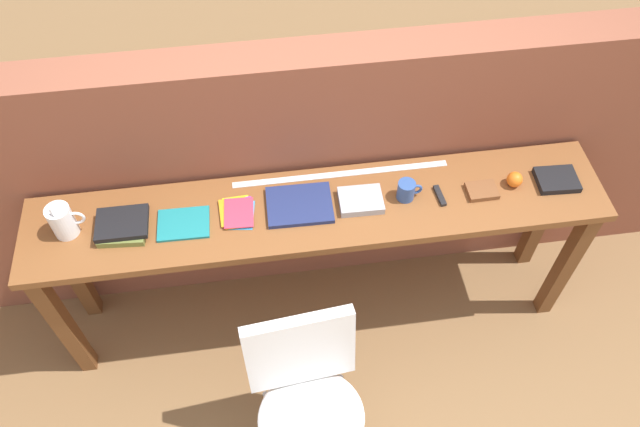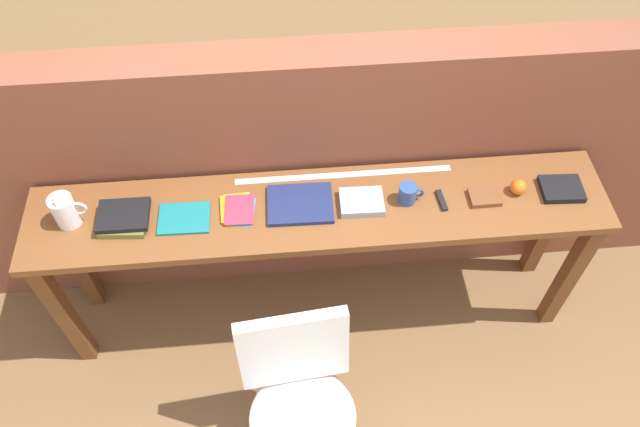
# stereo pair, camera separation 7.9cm
# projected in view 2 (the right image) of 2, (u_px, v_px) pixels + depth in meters

# --- Properties ---
(ground_plane) EXTENTS (40.00, 40.00, 0.00)m
(ground_plane) POSITION_uv_depth(u_px,v_px,m) (324.00, 359.00, 3.17)
(ground_plane) COLOR brown
(brick_wall_back) EXTENTS (6.00, 0.20, 1.43)m
(brick_wall_back) POSITION_uv_depth(u_px,v_px,m) (313.00, 173.00, 2.99)
(brick_wall_back) COLOR brown
(brick_wall_back) RESTS_ON ground
(sideboard) EXTENTS (2.50, 0.44, 0.88)m
(sideboard) POSITION_uv_depth(u_px,v_px,m) (319.00, 226.00, 2.77)
(sideboard) COLOR brown
(sideboard) RESTS_ON ground
(chair_white_moulded) EXTENTS (0.48, 0.49, 0.89)m
(chair_white_moulded) POSITION_uv_depth(u_px,v_px,m) (300.00, 394.00, 2.52)
(chair_white_moulded) COLOR white
(chair_white_moulded) RESTS_ON ground
(pitcher_white) EXTENTS (0.14, 0.10, 0.18)m
(pitcher_white) POSITION_uv_depth(u_px,v_px,m) (65.00, 211.00, 2.55)
(pitcher_white) COLOR white
(pitcher_white) RESTS_ON sideboard
(book_stack_leftmost) EXTENTS (0.21, 0.18, 0.05)m
(book_stack_leftmost) POSITION_uv_depth(u_px,v_px,m) (124.00, 219.00, 2.58)
(book_stack_leftmost) COLOR olive
(book_stack_leftmost) RESTS_ON sideboard
(magazine_cycling) EXTENTS (0.22, 0.17, 0.01)m
(magazine_cycling) POSITION_uv_depth(u_px,v_px,m) (184.00, 218.00, 2.61)
(magazine_cycling) COLOR #19757A
(magazine_cycling) RESTS_ON sideboard
(pamphlet_pile_colourful) EXTENTS (0.16, 0.19, 0.01)m
(pamphlet_pile_colourful) POSITION_uv_depth(u_px,v_px,m) (238.00, 209.00, 2.64)
(pamphlet_pile_colourful) COLOR #3399D8
(pamphlet_pile_colourful) RESTS_ON sideboard
(book_open_centre) EXTENTS (0.28, 0.22, 0.02)m
(book_open_centre) POSITION_uv_depth(u_px,v_px,m) (300.00, 204.00, 2.65)
(book_open_centre) COLOR navy
(book_open_centre) RESTS_ON sideboard
(book_grey_hardcover) EXTENTS (0.19, 0.15, 0.03)m
(book_grey_hardcover) POSITION_uv_depth(u_px,v_px,m) (362.00, 202.00, 2.65)
(book_grey_hardcover) COLOR #9E9EA3
(book_grey_hardcover) RESTS_ON sideboard
(mug) EXTENTS (0.11, 0.08, 0.09)m
(mug) POSITION_uv_depth(u_px,v_px,m) (408.00, 194.00, 2.64)
(mug) COLOR #2D4C8C
(mug) RESTS_ON sideboard
(multitool_folded) EXTENTS (0.03, 0.11, 0.02)m
(multitool_folded) POSITION_uv_depth(u_px,v_px,m) (442.00, 200.00, 2.67)
(multitool_folded) COLOR black
(multitool_folded) RESTS_ON sideboard
(leather_journal_brown) EXTENTS (0.13, 0.10, 0.02)m
(leather_journal_brown) POSITION_uv_depth(u_px,v_px,m) (484.00, 197.00, 2.68)
(leather_journal_brown) COLOR brown
(leather_journal_brown) RESTS_ON sideboard
(sports_ball_small) EXTENTS (0.07, 0.07, 0.07)m
(sports_ball_small) POSITION_uv_depth(u_px,v_px,m) (518.00, 187.00, 2.68)
(sports_ball_small) COLOR orange
(sports_ball_small) RESTS_ON sideboard
(book_repair_rightmost) EXTENTS (0.18, 0.15, 0.03)m
(book_repair_rightmost) POSITION_uv_depth(u_px,v_px,m) (561.00, 189.00, 2.70)
(book_repair_rightmost) COLOR black
(book_repair_rightmost) RESTS_ON sideboard
(ruler_metal_back_edge) EXTENTS (0.96, 0.03, 0.00)m
(ruler_metal_back_edge) POSITION_uv_depth(u_px,v_px,m) (343.00, 175.00, 2.77)
(ruler_metal_back_edge) COLOR silver
(ruler_metal_back_edge) RESTS_ON sideboard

